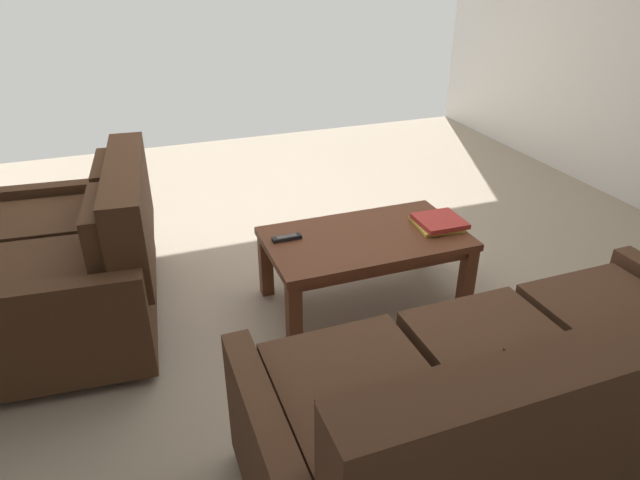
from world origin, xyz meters
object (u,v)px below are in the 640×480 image
(loveseat_near, at_px, (80,261))
(tv_remote, at_px, (287,238))
(sofa_main, at_px, (522,409))
(coffee_table, at_px, (365,246))
(book_stack, at_px, (439,222))

(loveseat_near, bearing_deg, tv_remote, 166.41)
(sofa_main, relative_size, loveseat_near, 1.42)
(coffee_table, height_order, book_stack, book_stack)
(sofa_main, height_order, coffee_table, sofa_main)
(loveseat_near, bearing_deg, sofa_main, 131.60)
(sofa_main, distance_m, loveseat_near, 2.24)
(coffee_table, distance_m, tv_remote, 0.44)
(book_stack, bearing_deg, sofa_main, 71.86)
(loveseat_near, height_order, tv_remote, loveseat_near)
(sofa_main, bearing_deg, coffee_table, -89.43)
(loveseat_near, relative_size, tv_remote, 8.37)
(book_stack, height_order, tv_remote, book_stack)
(sofa_main, distance_m, coffee_table, 1.32)
(book_stack, bearing_deg, tv_remote, -8.94)
(loveseat_near, height_order, coffee_table, loveseat_near)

